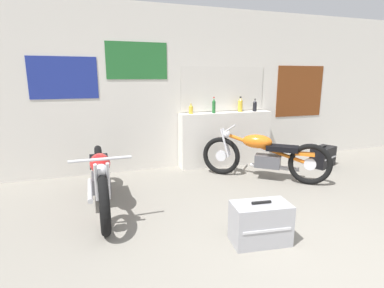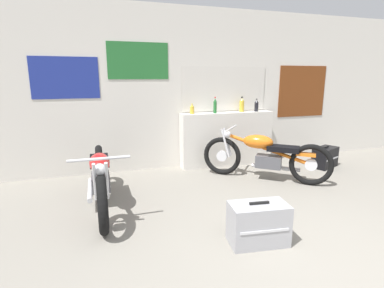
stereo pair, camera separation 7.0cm
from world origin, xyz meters
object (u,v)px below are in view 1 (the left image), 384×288
object	(u,v)px
motorcycle_orange	(264,155)
hard_case_silver	(260,223)
bottle_center	(240,105)
hard_case_black	(323,157)
bottle_left_center	(214,106)
motorcycle_red	(100,177)
bottle_leftmost	(191,109)
bottle_right_center	(255,106)

from	to	relation	value
motorcycle_orange	hard_case_silver	world-z (taller)	motorcycle_orange
bottle_center	hard_case_black	xyz separation A→B (m)	(1.36, -0.73, -0.93)
bottle_left_center	hard_case_silver	distance (m)	2.80
motorcycle_red	hard_case_black	size ratio (longest dim) A/B	3.57
bottle_leftmost	hard_case_black	world-z (taller)	bottle_leftmost
bottle_left_center	bottle_right_center	world-z (taller)	bottle_left_center
bottle_center	bottle_right_center	xyz separation A→B (m)	(0.28, -0.04, -0.02)
bottle_left_center	motorcycle_orange	size ratio (longest dim) A/B	0.18
motorcycle_red	hard_case_silver	size ratio (longest dim) A/B	3.45
bottle_leftmost	hard_case_black	bearing A→B (deg)	-16.42
bottle_leftmost	bottle_right_center	world-z (taller)	bottle_right_center
bottle_leftmost	hard_case_black	size ratio (longest dim) A/B	0.31
bottle_left_center	hard_case_silver	xyz separation A→B (m)	(-0.57, -2.59, -0.91)
hard_case_black	hard_case_silver	bearing A→B (deg)	-142.33
bottle_right_center	motorcycle_orange	bearing A→B (deg)	-110.56
bottle_left_center	bottle_center	size ratio (longest dim) A/B	1.04
bottle_left_center	hard_case_black	size ratio (longest dim) A/B	0.49
bottle_right_center	motorcycle_red	bearing A→B (deg)	-157.00
bottle_center	motorcycle_red	xyz separation A→B (m)	(-2.59, -1.26, -0.72)
bottle_center	hard_case_black	distance (m)	1.80
hard_case_silver	hard_case_black	bearing A→B (deg)	37.67
motorcycle_red	hard_case_silver	distance (m)	2.02
bottle_leftmost	hard_case_silver	distance (m)	2.75
bottle_left_center	hard_case_black	distance (m)	2.23
bottle_leftmost	bottle_right_center	xyz separation A→B (m)	(1.27, -0.00, 0.03)
bottle_leftmost	hard_case_silver	world-z (taller)	bottle_leftmost
motorcycle_orange	hard_case_silver	size ratio (longest dim) A/B	2.69
bottle_left_center	motorcycle_orange	world-z (taller)	bottle_left_center
motorcycle_red	hard_case_silver	bearing A→B (deg)	-43.60
hard_case_black	hard_case_silver	xyz separation A→B (m)	(-2.48, -1.92, 0.02)
bottle_center	hard_case_black	world-z (taller)	bottle_center
motorcycle_red	hard_case_silver	xyz separation A→B (m)	(1.46, -1.39, -0.19)
bottle_leftmost	motorcycle_red	bearing A→B (deg)	-142.78
motorcycle_red	hard_case_black	xyz separation A→B (m)	(3.94, 0.53, -0.21)
motorcycle_orange	hard_case_black	bearing A→B (deg)	10.29
bottle_left_center	bottle_leftmost	bearing A→B (deg)	177.09
bottle_left_center	motorcycle_orange	bearing A→B (deg)	-62.28
bottle_left_center	bottle_center	bearing A→B (deg)	6.40
bottle_center	motorcycle_orange	xyz separation A→B (m)	(-0.07, -0.99, -0.71)
bottle_center	motorcycle_red	size ratio (longest dim) A/B	0.13
motorcycle_orange	hard_case_black	distance (m)	1.47
bottle_leftmost	bottle_left_center	xyz separation A→B (m)	(0.42, -0.02, 0.05)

